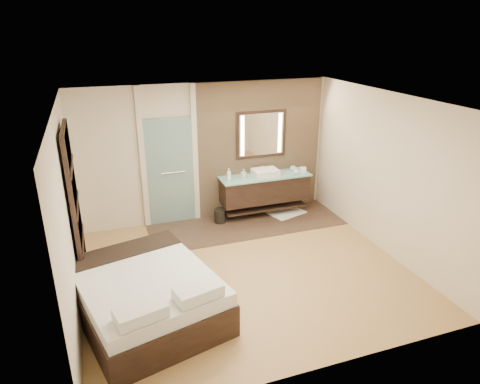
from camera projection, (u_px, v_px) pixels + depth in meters
name	position (u px, v px, depth m)	size (l,w,h in m)	color
floor	(246.00, 271.00, 6.87)	(5.00, 5.00, 0.00)	#A78046
tile_strip	(247.00, 224.00, 8.46)	(3.80, 1.30, 0.01)	#36291D
stone_wall	(260.00, 148.00, 8.66)	(2.60, 0.08, 2.70)	tan
vanity	(265.00, 189.00, 8.68)	(1.85, 0.55, 0.88)	black
mirror_unit	(261.00, 134.00, 8.50)	(1.06, 0.04, 0.96)	black
frosted_door	(170.00, 167.00, 8.16)	(1.10, 0.12, 2.70)	#ADDBD8
shoji_partition	(76.00, 208.00, 6.21)	(0.06, 1.20, 2.40)	black
bed	(146.00, 295.00, 5.69)	(2.10, 2.40, 0.79)	black
bath_mat	(287.00, 213.00, 8.94)	(0.72, 0.50, 0.02)	white
waste_bin	(220.00, 216.00, 8.48)	(0.23, 0.23, 0.28)	black
tissue_box	(303.00, 170.00, 8.74)	(0.12, 0.12, 0.10)	white
soap_bottle_a	(229.00, 174.00, 8.27)	(0.09, 0.09, 0.24)	white
soap_bottle_b	(243.00, 174.00, 8.39)	(0.08, 0.08, 0.18)	#B2B2B2
soap_bottle_c	(296.00, 171.00, 8.60)	(0.12, 0.12, 0.15)	silver
cup	(293.00, 168.00, 8.86)	(0.11, 0.11, 0.09)	white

